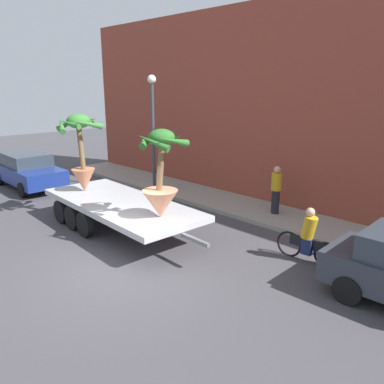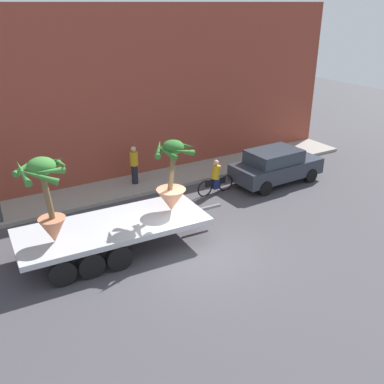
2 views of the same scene
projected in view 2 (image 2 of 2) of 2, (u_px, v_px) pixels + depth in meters
name	position (u px, v px, depth m)	size (l,w,h in m)	color
ground_plane	(200.00, 251.00, 14.27)	(60.00, 60.00, 0.00)	#423F44
sidewalk	(127.00, 187.00, 19.03)	(24.00, 2.20, 0.15)	gray
building_facade	(107.00, 96.00, 18.87)	(24.00, 1.20, 7.56)	brown
flatbed_trailer	(106.00, 231.00, 13.92)	(7.17, 2.72, 0.98)	#B7BABF
potted_palm_rear	(47.00, 198.00, 12.30)	(1.51, 1.61, 2.67)	#C17251
potted_palm_middle	(172.00, 182.00, 14.47)	(1.38, 1.41, 2.48)	tan
cyclist	(216.00, 179.00, 18.35)	(1.84, 0.36, 1.54)	black
parked_car	(276.00, 166.00, 19.35)	(4.24, 1.95, 1.58)	#2D333D
pedestrian_near_gate	(134.00, 164.00, 18.88)	(0.36, 0.36, 1.71)	black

